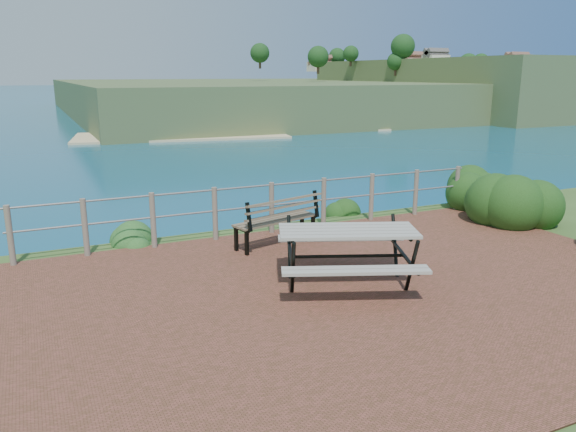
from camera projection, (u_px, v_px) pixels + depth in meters
ground at (363, 291)px, 8.11m from camera, size 10.00×7.00×0.12m
ocean at (36, 83)px, 183.99m from camera, size 1200.00×1200.00×0.00m
safety_railing at (272, 205)px, 10.91m from camera, size 9.40×0.10×1.00m
distant_bay at (447, 83)px, 257.07m from camera, size 290.00×232.36×24.00m
picnic_table at (347, 251)px, 8.23m from camera, size 2.15×1.62×0.84m
park_bench at (276, 213)px, 10.12m from camera, size 1.72×0.85×0.94m
shrub_right_front at (512, 223)px, 11.79m from camera, size 1.27×1.27×1.80m
shrub_right_edge at (469, 205)px, 13.41m from camera, size 1.12×1.12×1.60m
shrub_lip_west at (136, 243)px, 10.40m from camera, size 0.84×0.84×0.60m
shrub_lip_east at (343, 213)px, 12.69m from camera, size 0.73×0.73×0.45m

